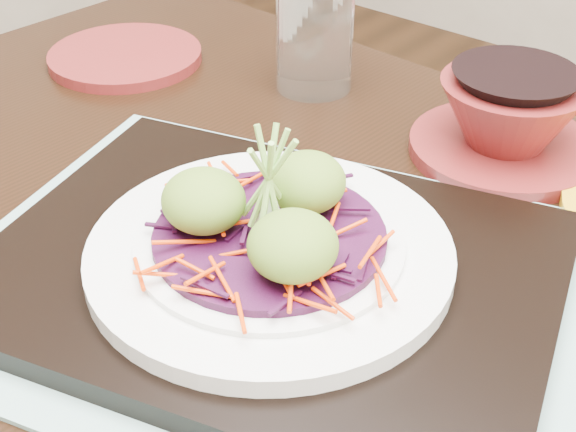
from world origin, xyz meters
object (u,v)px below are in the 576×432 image
Objects in this scene: terracotta_side_plate at (125,56)px; terracotta_bowl_set at (508,123)px; dining_table at (280,354)px; serving_tray at (270,270)px; water_glass at (315,36)px; white_plate at (270,251)px.

terracotta_bowl_set reaches higher than terracotta_side_plate.
dining_table is at bearing -24.61° from terracotta_side_plate.
terracotta_side_plate reaches higher than dining_table.
dining_table is at bearing 97.24° from serving_tray.
serving_tray is at bearing -57.03° from water_glass.
water_glass reaches higher than terracotta_side_plate.
terracotta_bowl_set is (0.05, 0.26, 0.12)m from dining_table.
water_glass is (-0.17, 0.26, 0.15)m from dining_table.
white_plate is at bearing -98.44° from terracotta_bowl_set.
white_plate is 1.26× the size of terracotta_bowl_set.
dining_table is at bearing -56.39° from water_glass.
dining_table is at bearing 113.78° from white_plate.
white_plate is at bearing 28.46° from serving_tray.
dining_table is 6.70× the size of terracotta_side_plate.
serving_tray reaches higher than terracotta_side_plate.
dining_table is 5.58× the size of terracotta_bowl_set.
terracotta_bowl_set is (0.04, 0.28, 0.02)m from serving_tray.
terracotta_side_plate is at bearing -157.01° from water_glass.
dining_table is 0.34m from water_glass.
terracotta_bowl_set is at bearing 81.56° from white_plate.
water_glass is 0.55× the size of terracotta_bowl_set.
serving_tray is 0.28m from terracotta_bowl_set.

